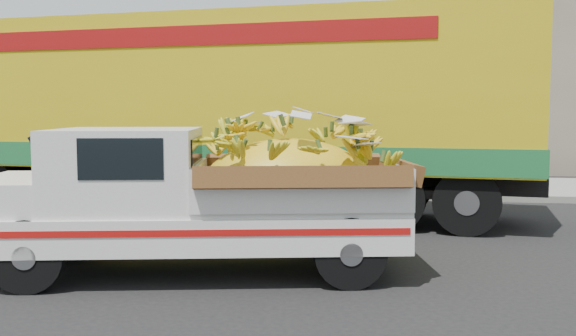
# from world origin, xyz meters

# --- Properties ---
(ground) EXTENTS (100.00, 100.00, 0.00)m
(ground) POSITION_xyz_m (0.00, 0.00, 0.00)
(ground) COLOR black
(ground) RESTS_ON ground
(curb) EXTENTS (60.00, 0.25, 0.15)m
(curb) POSITION_xyz_m (0.00, 6.64, 0.07)
(curb) COLOR gray
(curb) RESTS_ON ground
(sidewalk) EXTENTS (60.00, 4.00, 0.14)m
(sidewalk) POSITION_xyz_m (0.00, 8.74, 0.07)
(sidewalk) COLOR gray
(sidewalk) RESTS_ON ground
(building_left) EXTENTS (18.00, 6.00, 5.00)m
(building_left) POSITION_xyz_m (-8.00, 14.64, 2.50)
(building_left) COLOR gray
(building_left) RESTS_ON ground
(pickup_truck) EXTENTS (5.42, 2.75, 1.81)m
(pickup_truck) POSITION_xyz_m (1.83, -0.35, 0.97)
(pickup_truck) COLOR black
(pickup_truck) RESTS_ON ground
(semi_trailer) EXTENTS (12.06, 4.23, 3.80)m
(semi_trailer) POSITION_xyz_m (0.72, 4.19, 2.12)
(semi_trailer) COLOR black
(semi_trailer) RESTS_ON ground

